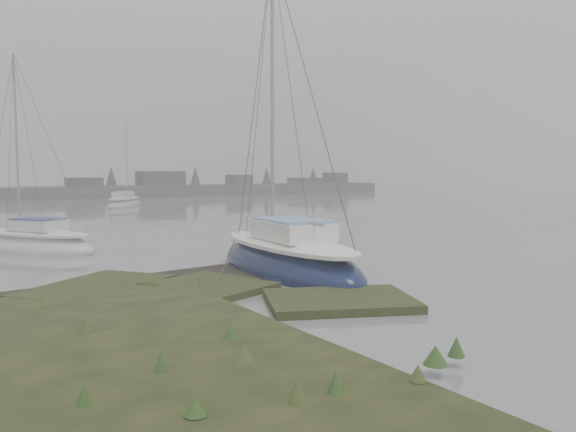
# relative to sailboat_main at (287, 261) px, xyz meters

# --- Properties ---
(ground) EXTENTS (160.00, 160.00, 0.00)m
(ground) POSITION_rel_sailboat_main_xyz_m (-1.95, 26.07, -0.35)
(ground) COLOR slate
(ground) RESTS_ON ground
(far_shoreline) EXTENTS (60.00, 8.00, 4.15)m
(far_shoreline) POSITION_rel_sailboat_main_xyz_m (24.89, 57.97, 0.50)
(far_shoreline) COLOR #4C4F51
(far_shoreline) RESTS_ON ground
(sailboat_main) EXTENTS (3.36, 8.20, 11.27)m
(sailboat_main) POSITION_rel_sailboat_main_xyz_m (0.00, 0.00, 0.00)
(sailboat_main) COLOR #10183C
(sailboat_main) RESTS_ON ground
(sailboat_white) EXTENTS (4.98, 6.29, 8.69)m
(sailboat_white) POSITION_rel_sailboat_main_xyz_m (-5.86, 9.95, -0.08)
(sailboat_white) COLOR silver
(sailboat_white) RESTS_ON ground
(sailboat_far_b) EXTENTS (5.69, 6.35, 9.10)m
(sailboat_far_b) POSITION_rel_sailboat_main_xyz_m (6.54, 36.81, -0.07)
(sailboat_far_b) COLOR #B3B7BC
(sailboat_far_b) RESTS_ON ground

